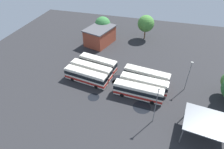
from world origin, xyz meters
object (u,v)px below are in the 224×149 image
at_px(maintenance_shelter, 210,123).
at_px(bus_row0_slot2, 98,63).
at_px(bus_row0_slot1, 91,70).
at_px(depot_building, 100,36).
at_px(bus_row0_slot0, 86,76).
at_px(lamp_post_near_entrance, 156,104).
at_px(tree_south_edge, 103,25).
at_px(bus_row1_slot0, 138,91).
at_px(lamp_post_mid_lot, 188,75).
at_px(bus_row1_slot2, 147,76).
at_px(tree_northwest, 146,24).
at_px(bus_row1_slot1, 144,84).

bearing_deg(maintenance_shelter, bus_row0_slot2, 149.58).
bearing_deg(bus_row0_slot1, depot_building, 101.44).
bearing_deg(bus_row0_slot0, depot_building, 98.92).
distance_m(lamp_post_near_entrance, tree_south_edge, 41.62).
bearing_deg(maintenance_shelter, bus_row1_slot0, 152.81).
relative_size(bus_row0_slot1, bus_row0_slot2, 1.06).
bearing_deg(bus_row0_slot2, depot_building, 106.63).
relative_size(bus_row1_slot0, lamp_post_mid_lot, 1.43).
xyz_separation_m(bus_row0_slot0, bus_row0_slot2, (1.05, 6.78, -0.00)).
distance_m(bus_row1_slot0, bus_row1_slot2, 6.69).
xyz_separation_m(bus_row0_slot2, bus_row1_slot2, (14.21, -2.17, 0.00)).
bearing_deg(bus_row0_slot2, tree_south_edge, 104.03).
relative_size(bus_row0_slot1, tree_northwest, 1.38).
height_order(bus_row1_slot1, depot_building, depot_building).
bearing_deg(lamp_post_mid_lot, depot_building, 148.22).
bearing_deg(depot_building, lamp_post_near_entrance, -53.94).
bearing_deg(lamp_post_mid_lot, bus_row0_slot1, -177.98).
bearing_deg(bus_row1_slot1, bus_row0_slot2, 157.92).
relative_size(bus_row1_slot0, depot_building, 0.98).
relative_size(bus_row1_slot0, lamp_post_near_entrance, 1.29).
height_order(bus_row1_slot2, tree_northwest, tree_northwest).
bearing_deg(lamp_post_near_entrance, lamp_post_mid_lot, 61.86).
distance_m(bus_row1_slot1, tree_northwest, 29.18).
bearing_deg(tree_south_edge, bus_row0_slot2, -75.97).
height_order(bus_row0_slot1, bus_row1_slot0, same).
relative_size(depot_building, lamp_post_mid_lot, 1.47).
bearing_deg(lamp_post_mid_lot, lamp_post_near_entrance, -118.14).
relative_size(tree_south_edge, tree_northwest, 0.89).
bearing_deg(bus_row1_slot0, depot_building, 126.59).
bearing_deg(lamp_post_mid_lot, tree_northwest, 118.36).
distance_m(bus_row1_slot1, depot_building, 27.70).
distance_m(bus_row0_slot0, tree_northwest, 32.05).
xyz_separation_m(bus_row1_slot2, lamp_post_near_entrance, (3.22, -12.95, 3.16)).
height_order(bus_row0_slot1, lamp_post_near_entrance, lamp_post_near_entrance).
distance_m(maintenance_shelter, tree_south_edge, 48.56).
relative_size(bus_row0_slot0, bus_row1_slot1, 0.99).
bearing_deg(lamp_post_near_entrance, bus_row0_slot1, 147.59).
bearing_deg(lamp_post_near_entrance, bus_row0_slot2, 139.06).
relative_size(depot_building, tree_northwest, 1.40).
height_order(depot_building, lamp_post_mid_lot, lamp_post_mid_lot).
bearing_deg(bus_row1_slot0, lamp_post_mid_lot, 29.01).
relative_size(bus_row0_slot2, bus_row1_slot1, 0.95).
bearing_deg(bus_row0_slot0, bus_row1_slot2, 16.83).
bearing_deg(maintenance_shelter, lamp_post_mid_lot, 104.37).
bearing_deg(maintenance_shelter, depot_building, 135.79).
xyz_separation_m(bus_row0_slot0, lamp_post_near_entrance, (18.48, -8.33, 3.16)).
distance_m(bus_row0_slot2, lamp_post_mid_lot, 24.36).
relative_size(bus_row0_slot1, bus_row1_slot0, 1.01).
height_order(bus_row1_slot2, maintenance_shelter, maintenance_shelter).
relative_size(maintenance_shelter, tree_south_edge, 1.27).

